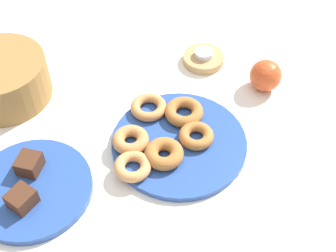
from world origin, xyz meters
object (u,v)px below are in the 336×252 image
donut_0 (196,136)px  donut_1 (165,154)px  donut_4 (149,107)px  donut_plate (179,143)px  apple (266,75)px  candle_holder (203,59)px  tealight (204,53)px  brownie_far (29,164)px  donut_2 (131,140)px  brownie_near (22,199)px  cake_plate (32,189)px  donut_3 (184,112)px  donut_5 (133,167)px  basket (1,79)px

donut_0 → donut_1: 0.09m
donut_1 → donut_4: (0.09, 0.11, -0.00)m
donut_plate → apple: apple is taller
donut_4 → candle_holder: 0.24m
candle_holder → tealight: 0.02m
donut_plate → brownie_far: (-0.24, 0.21, 0.03)m
donut_2 → brownie_near: bearing=161.8°
cake_plate → donut_plate: bearing=-33.5°
donut_0 → donut_2: 0.14m
donut_3 → brownie_far: (-0.31, 0.18, 0.01)m
donut_plate → tealight: size_ratio=6.24×
donut_4 → donut_5: bearing=-154.8°
donut_plate → basket: 0.45m
candle_holder → basket: bearing=138.7°
donut_plate → donut_0: 0.04m
cake_plate → brownie_far: 0.05m
donut_2 → brownie_far: 0.22m
donut_0 → candle_holder: 0.28m
donut_0 → candle_holder: (0.25, 0.13, -0.02)m
donut_plate → basket: bearing=103.8°
donut_5 → apple: (0.40, -0.11, 0.01)m
donut_0 → brownie_far: brownie_far is taller
brownie_near → cake_plate: bearing=26.6°
donut_2 → basket: bearing=96.4°
donut_plate → cake_plate: size_ratio=1.21×
cake_plate → brownie_near: 0.05m
tealight → basket: (-0.38, 0.33, 0.02)m
donut_0 → donut_3: size_ratio=0.87×
tealight → donut_2: bearing=-176.2°
cake_plate → tealight: bearing=-7.9°
donut_4 → apple: apple is taller
brownie_near → basket: 0.34m
brownie_near → brownie_far: same height
donut_3 → tealight: size_ratio=1.86×
donut_2 → donut_3: 0.14m
donut_2 → apple: bearing=-23.9°
donut_plate → donut_4: size_ratio=3.55×
donut_1 → donut_5: bearing=149.1°
brownie_near → apple: 0.63m
donut_1 → brownie_far: (-0.18, 0.21, 0.01)m
donut_1 → candle_holder: donut_1 is taller
basket → donut_2: bearing=-83.6°
donut_5 → apple: size_ratio=1.00×
donut_5 → brownie_near: (-0.19, 0.13, 0.01)m
donut_plate → cake_plate: cake_plate is taller
donut_2 → basket: basket is taller
donut_4 → tealight: 0.24m
basket → donut_3: bearing=-66.5°
brownie_far → apple: apple is taller
donut_3 → apple: 0.23m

